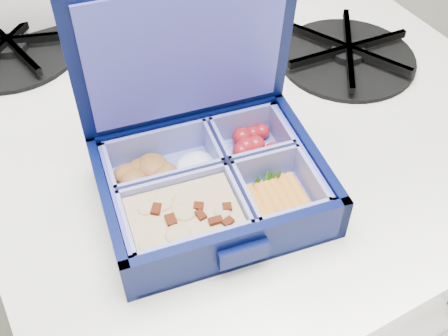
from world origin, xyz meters
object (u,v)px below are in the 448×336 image
stove (233,300)px  fork (199,101)px  bento_box (212,186)px  burner_grate (348,52)px

stove → fork: size_ratio=5.67×
bento_box → burner_grate: size_ratio=1.20×
stove → fork: 0.47m
bento_box → burner_grate: bearing=35.0°
bento_box → fork: (0.06, 0.14, -0.02)m
stove → fork: fork is taller
stove → bento_box: bento_box is taller
bento_box → fork: 0.15m
stove → burner_grate: 0.50m
bento_box → burner_grate: bento_box is taller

